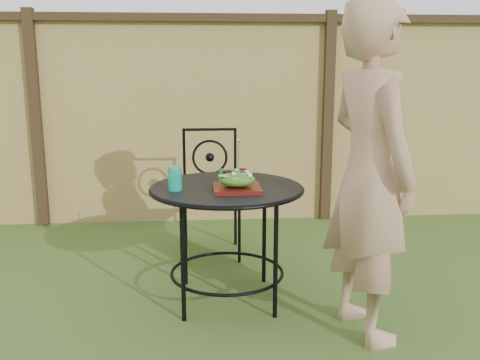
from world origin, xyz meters
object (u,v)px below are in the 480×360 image
(diner, at_px, (370,173))
(salad_plate, at_px, (237,188))
(patio_table, at_px, (227,209))
(patio_chair, at_px, (211,189))

(diner, relative_size, salad_plate, 6.54)
(salad_plate, bearing_deg, patio_table, 116.30)
(patio_table, xyz_separation_m, diner, (0.72, -0.45, 0.30))
(patio_table, height_order, diner, diner)
(patio_chair, height_order, diner, diner)
(patio_table, bearing_deg, salad_plate, -63.70)
(patio_chair, xyz_separation_m, diner, (0.80, -1.33, 0.38))
(patio_table, relative_size, patio_chair, 0.97)
(patio_table, relative_size, diner, 0.52)
(patio_table, xyz_separation_m, patio_chair, (-0.07, 0.88, -0.08))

